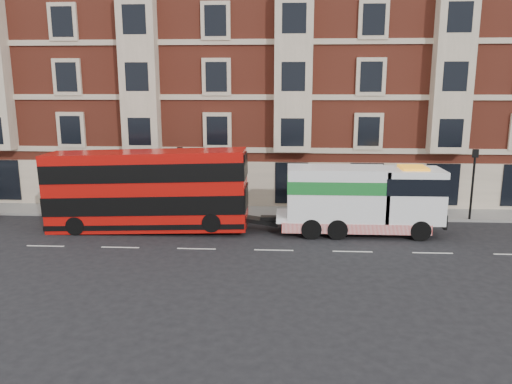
# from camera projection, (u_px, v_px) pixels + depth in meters

# --- Properties ---
(ground) EXTENTS (120.00, 120.00, 0.00)m
(ground) POSITION_uv_depth(u_px,v_px,m) (274.00, 250.00, 25.52)
(ground) COLOR black
(ground) RESTS_ON ground
(sidewalk) EXTENTS (90.00, 3.00, 0.15)m
(sidewalk) POSITION_uv_depth(u_px,v_px,m) (276.00, 212.00, 32.82)
(sidewalk) COLOR slate
(sidewalk) RESTS_ON ground
(victorian_terrace) EXTENTS (45.00, 12.00, 20.40)m
(victorian_terrace) POSITION_uv_depth(u_px,v_px,m) (285.00, 61.00, 38.02)
(victorian_terrace) COLOR maroon
(victorian_terrace) RESTS_ON ground
(lamp_post_west) EXTENTS (0.35, 0.15, 4.35)m
(lamp_post_west) POSITION_uv_depth(u_px,v_px,m) (181.00, 176.00, 31.33)
(lamp_post_west) COLOR black
(lamp_post_west) RESTS_ON sidewalk
(lamp_post_east) EXTENTS (0.35, 0.15, 4.35)m
(lamp_post_east) POSITION_uv_depth(u_px,v_px,m) (473.00, 179.00, 30.36)
(lamp_post_east) COLOR black
(lamp_post_east) RESTS_ON sidewalk
(double_decker_bus) EXTENTS (11.40, 2.62, 4.62)m
(double_decker_bus) POSITION_uv_depth(u_px,v_px,m) (147.00, 189.00, 28.55)
(double_decker_bus) COLOR #B40E0A
(double_decker_bus) RESTS_ON ground
(tow_truck) EXTENTS (9.13, 2.70, 3.80)m
(tow_truck) POSITION_uv_depth(u_px,v_px,m) (359.00, 199.00, 27.99)
(tow_truck) COLOR white
(tow_truck) RESTS_ON ground
(pedestrian) EXTENTS (0.66, 0.65, 1.53)m
(pedestrian) POSITION_uv_depth(u_px,v_px,m) (61.00, 199.00, 32.84)
(pedestrian) COLOR #1C2938
(pedestrian) RESTS_ON sidewalk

